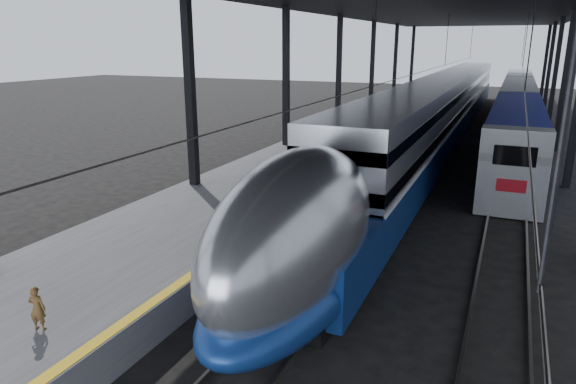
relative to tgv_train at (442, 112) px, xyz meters
The scene contains 8 objects.
ground 25.62m from the tgv_train, 94.49° to the right, with size 160.00×160.00×0.00m, color black.
platform 7.92m from the tgv_train, 135.27° to the right, with size 6.00×80.00×1.00m, color #4C4C4F.
yellow_strip 6.19m from the tgv_train, 116.36° to the right, with size 0.30×80.00×0.01m, color yellow.
rails 6.35m from the tgv_train, 65.35° to the right, with size 6.52×80.00×0.16m.
canopy 8.83m from the tgv_train, 91.05° to the right, with size 18.00×75.00×9.47m.
tgv_train is the anchor object (origin of this frame).
second_train 11.45m from the tgv_train, 64.10° to the left, with size 2.69×56.05×3.70m.
child 32.22m from the tgv_train, 97.47° to the right, with size 0.37×0.24×1.02m, color #543B1C.
Camera 1 is at (6.71, -13.38, 6.99)m, focal length 32.00 mm.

